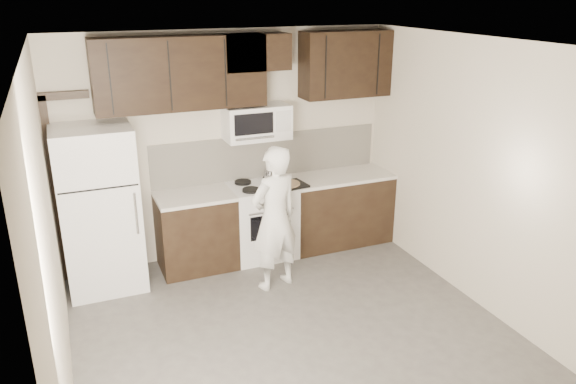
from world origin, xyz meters
TOP-DOWN VIEW (x-y plane):
  - floor at (0.00, 0.00)m, footprint 4.50×4.50m
  - back_wall at (0.00, 2.25)m, footprint 4.00×0.00m
  - ceiling at (0.00, 0.00)m, footprint 4.50×4.50m
  - counter_run at (0.60, 1.94)m, footprint 2.95×0.64m
  - stove at (0.30, 1.94)m, footprint 0.76×0.66m
  - backsplash at (0.50, 2.24)m, footprint 2.90×0.02m
  - upper_cabinets at (0.21, 2.08)m, footprint 3.48×0.35m
  - microwave at (0.30, 2.06)m, footprint 0.76×0.42m
  - refrigerator at (-1.55, 1.89)m, footprint 0.80×0.76m
  - door_trim at (-1.92, 2.21)m, footprint 0.50×0.08m
  - saucepan at (0.48, 2.09)m, footprint 0.27×0.18m
  - baking_tray at (0.58, 1.79)m, footprint 0.47×0.38m
  - pizza at (0.58, 1.79)m, footprint 0.33×0.33m
  - person at (0.17, 1.16)m, footprint 0.67×0.53m

SIDE VIEW (x-z plane):
  - floor at x=0.00m, z-range 0.00..0.00m
  - counter_run at x=0.60m, z-range 0.00..0.91m
  - stove at x=0.30m, z-range -0.01..0.93m
  - person at x=0.17m, z-range 0.00..1.61m
  - refrigerator at x=-1.55m, z-range 0.00..1.80m
  - baking_tray at x=0.58m, z-range 0.91..0.93m
  - pizza at x=0.58m, z-range 0.93..0.95m
  - saucepan at x=0.48m, z-range 0.90..1.05m
  - backsplash at x=0.50m, z-range 0.91..1.45m
  - door_trim at x=-1.92m, z-range 0.19..2.31m
  - back_wall at x=0.00m, z-range -0.65..3.35m
  - microwave at x=0.30m, z-range 1.45..1.85m
  - upper_cabinets at x=0.21m, z-range 1.89..2.67m
  - ceiling at x=0.00m, z-range 2.70..2.70m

